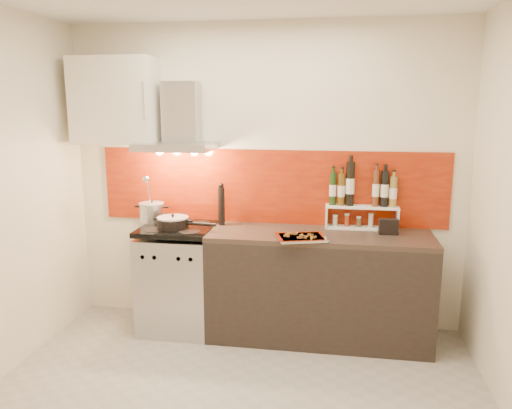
% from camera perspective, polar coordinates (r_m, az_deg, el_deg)
% --- Properties ---
extents(floor, '(3.40, 3.40, 0.00)m').
position_cam_1_polar(floor, '(3.48, -2.73, -22.16)').
color(floor, '#9E9991').
rests_on(floor, ground).
extents(back_wall, '(3.40, 0.02, 2.60)m').
position_cam_1_polar(back_wall, '(4.32, 0.97, 3.12)').
color(back_wall, silver).
rests_on(back_wall, ground).
extents(backsplash, '(3.00, 0.02, 0.64)m').
position_cam_1_polar(backsplash, '(4.32, 1.60, 2.03)').
color(backsplash, maroon).
rests_on(backsplash, back_wall).
extents(range_stove, '(0.60, 0.60, 0.91)m').
position_cam_1_polar(range_stove, '(4.40, -8.81, -8.41)').
color(range_stove, '#B7B7BA').
rests_on(range_stove, ground).
extents(counter, '(1.80, 0.60, 0.90)m').
position_cam_1_polar(counter, '(4.20, 7.17, -9.21)').
color(counter, black).
rests_on(counter, ground).
extents(range_hood, '(0.62, 0.50, 0.61)m').
position_cam_1_polar(range_hood, '(4.28, -8.76, 8.86)').
color(range_hood, '#B7B7BA').
rests_on(range_hood, back_wall).
extents(upper_cabinet, '(0.70, 0.35, 0.72)m').
position_cam_1_polar(upper_cabinet, '(4.47, -15.75, 11.34)').
color(upper_cabinet, silver).
rests_on(upper_cabinet, back_wall).
extents(stock_pot, '(0.22, 0.22, 0.19)m').
position_cam_1_polar(stock_pot, '(4.48, -11.83, -0.83)').
color(stock_pot, '#B7B7BA').
rests_on(stock_pot, range_stove).
extents(saute_pan, '(0.51, 0.26, 0.12)m').
position_cam_1_polar(saute_pan, '(4.20, -9.38, -2.04)').
color(saute_pan, black).
rests_on(saute_pan, range_stove).
extents(utensil_jar, '(0.09, 0.14, 0.43)m').
position_cam_1_polar(utensil_jar, '(4.41, -12.16, -0.55)').
color(utensil_jar, silver).
rests_on(utensil_jar, range_stove).
extents(pepper_mill, '(0.06, 0.06, 0.37)m').
position_cam_1_polar(pepper_mill, '(4.28, -3.98, -0.01)').
color(pepper_mill, black).
rests_on(pepper_mill, counter).
extents(step_shelf, '(0.60, 0.16, 0.56)m').
position_cam_1_polar(step_shelf, '(4.23, 11.96, 0.57)').
color(step_shelf, white).
rests_on(step_shelf, counter).
extents(caddy_box, '(0.16, 0.07, 0.13)m').
position_cam_1_polar(caddy_box, '(4.12, 14.90, -2.50)').
color(caddy_box, black).
rests_on(caddy_box, counter).
extents(baking_tray, '(0.45, 0.39, 0.03)m').
position_cam_1_polar(baking_tray, '(3.87, 5.18, -3.75)').
color(baking_tray, silver).
rests_on(baking_tray, counter).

